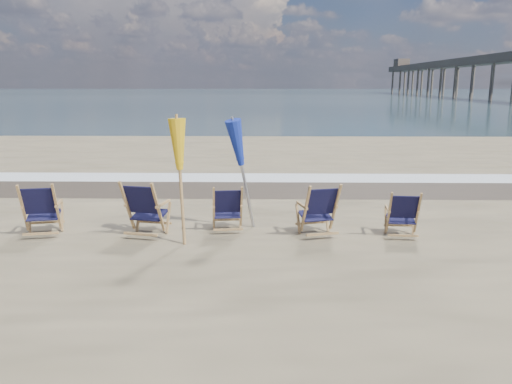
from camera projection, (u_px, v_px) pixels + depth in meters
ocean at (265, 94)px, 131.61m from camera, size 400.00×400.00×0.00m
surf_foam at (260, 178)px, 14.70m from camera, size 200.00×1.40×0.01m
wet_sand_strip at (259, 188)px, 13.24m from camera, size 200.00×2.60×0.00m
beach_chair_0 at (57, 209)px, 8.97m from camera, size 0.79×0.85×1.02m
beach_chair_1 at (158, 210)px, 8.80m from camera, size 0.83×0.89×1.07m
beach_chair_2 at (241, 209)px, 9.23m from camera, size 0.66×0.72×0.91m
beach_chair_3 at (335, 210)px, 8.96m from camera, size 0.81×0.87×1.01m
beach_chair_4 at (418, 215)px, 8.82m from camera, size 0.62×0.69×0.89m
umbrella_yellow at (180, 151)px, 8.30m from camera, size 0.30×0.30×2.14m
umbrella_blue at (244, 146)px, 9.18m from camera, size 0.30×0.30×2.11m
fishing_pier at (510, 70)px, 77.16m from camera, size 4.40×140.00×9.30m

